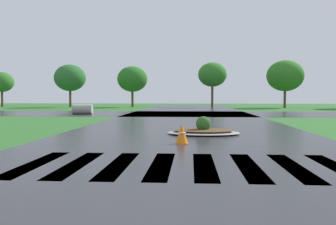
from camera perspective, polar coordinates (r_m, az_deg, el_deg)
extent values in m
cube|color=#2B2B30|center=(13.28, 2.95, -3.57)|extent=(9.73, 80.00, 0.01)
cube|color=#2B2B30|center=(28.27, 3.34, -0.20)|extent=(90.00, 8.75, 0.01)
cube|color=white|center=(8.22, -20.39, -7.68)|extent=(0.45, 3.02, 0.01)
cube|color=white|center=(7.90, -14.36, -8.01)|extent=(0.45, 3.02, 0.01)
cube|color=white|center=(7.67, -7.88, -8.28)|extent=(0.45, 3.02, 0.01)
cube|color=white|center=(7.54, -1.09, -8.44)|extent=(0.45, 3.02, 0.01)
cube|color=white|center=(7.52, 5.83, -8.48)|extent=(0.45, 3.02, 0.01)
cube|color=white|center=(7.61, 12.69, -8.40)|extent=(0.45, 3.02, 0.01)
cube|color=white|center=(7.80, 19.31, -8.22)|extent=(0.45, 3.02, 0.01)
ellipsoid|color=#9E9B93|center=(13.48, 5.68, -3.24)|extent=(2.72, 1.80, 0.12)
ellipsoid|color=brown|center=(13.47, 5.68, -2.86)|extent=(2.23, 1.48, 0.10)
sphere|color=#2D6023|center=(13.45, 5.69, -1.80)|extent=(0.56, 0.56, 0.56)
cylinder|color=#9E9B93|center=(28.34, -13.50, 0.53)|extent=(1.53, 0.89, 0.79)
cone|color=orange|center=(10.82, 2.23, -3.43)|extent=(0.39, 0.39, 0.60)
torus|color=white|center=(10.81, 2.23, -3.27)|extent=(0.24, 0.24, 0.04)
cube|color=orange|center=(10.85, 2.23, -4.93)|extent=(0.36, 0.36, 0.03)
cylinder|color=#4C3823|center=(49.72, -25.03, 2.04)|extent=(0.28, 0.28, 2.11)
ellipsoid|color=#306C27|center=(49.75, -25.08, 4.45)|extent=(2.96, 2.96, 2.51)
cylinder|color=#4C3823|center=(45.32, -15.38, 2.26)|extent=(0.28, 0.28, 2.27)
ellipsoid|color=#2A662C|center=(45.37, -15.42, 5.38)|extent=(3.82, 3.82, 3.25)
cylinder|color=#4C3823|center=(44.09, -5.71, 2.27)|extent=(0.28, 0.28, 2.17)
ellipsoid|color=#286D21|center=(44.14, -5.73, 5.36)|extent=(3.70, 3.70, 3.14)
cylinder|color=#4C3823|center=(43.79, 7.10, 2.65)|extent=(0.28, 0.28, 2.77)
ellipsoid|color=#307527|center=(43.87, 7.12, 6.05)|extent=(3.47, 3.47, 2.95)
cylinder|color=#4C3823|center=(43.80, 18.19, 2.19)|extent=(0.28, 0.28, 2.26)
ellipsoid|color=#2F7222|center=(43.86, 18.25, 5.61)|extent=(4.25, 4.25, 3.61)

